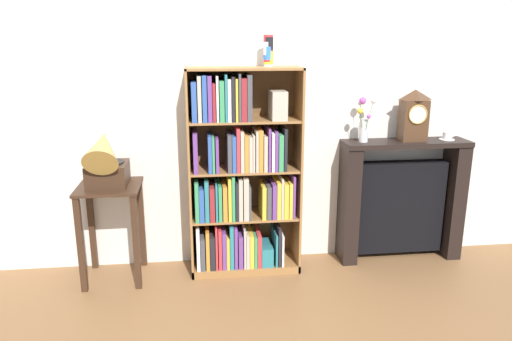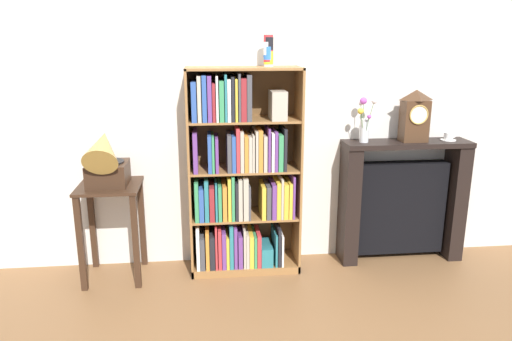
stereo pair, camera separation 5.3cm
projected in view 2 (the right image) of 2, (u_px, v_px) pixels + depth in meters
ground_plane at (246, 272)px, 3.89m from camera, size 7.86×6.40×0.02m
wall_back at (260, 105)px, 3.85m from camera, size 4.86×0.08×2.60m
bookshelf at (241, 182)px, 3.76m from camera, size 0.86×0.35×1.61m
cup_stack at (268, 51)px, 3.57m from camera, size 0.08×0.07×0.23m
side_table_left at (111, 212)px, 3.67m from camera, size 0.46×0.46×0.75m
gramophone at (105, 160)px, 3.50m from camera, size 0.29×0.46×0.50m
fireplace_mantel at (401, 201)px, 4.03m from camera, size 1.03×0.27×1.02m
mantel_clock at (415, 116)px, 3.82m from camera, size 0.20×0.15×0.41m
flower_vase at (365, 122)px, 3.79m from camera, size 0.16×0.15×0.36m
teacup_with_saucer at (449, 137)px, 3.90m from camera, size 0.12×0.12×0.06m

